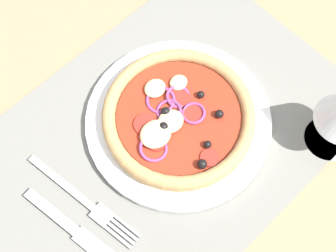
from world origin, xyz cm
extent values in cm
cube|color=#9E7A56|center=(0.00, 0.00, -1.20)|extent=(190.00, 140.00, 2.40)
cube|color=slate|center=(0.00, 0.00, 0.20)|extent=(51.02, 35.79, 0.40)
cylinder|color=white|center=(-2.82, 0.09, 0.92)|extent=(25.18, 25.18, 1.03)
cylinder|color=tan|center=(-2.82, 0.09, 1.93)|extent=(20.26, 20.26, 1.00)
torus|color=tan|center=(-2.82, 0.09, 2.79)|extent=(20.44, 20.44, 1.80)
cylinder|color=#A82D19|center=(-2.82, 0.09, 2.58)|extent=(16.62, 16.62, 0.30)
ellipsoid|color=beige|center=(1.38, -0.48, 3.37)|extent=(4.25, 3.83, 1.28)
ellipsoid|color=beige|center=(-6.15, -3.43, 3.11)|extent=(2.50, 2.25, 0.75)
ellipsoid|color=beige|center=(-3.23, -4.97, 3.18)|extent=(3.01, 2.71, 0.90)
ellipsoid|color=beige|center=(-1.32, -0.35, 3.26)|extent=(3.55, 3.20, 1.07)
sphere|color=black|center=(-6.94, 0.01, 3.24)|extent=(1.03, 1.03, 1.03)
sphere|color=black|center=(-2.44, 5.64, 3.25)|extent=(1.04, 1.04, 1.04)
sphere|color=black|center=(-0.20, 7.05, 3.37)|extent=(1.29, 1.29, 1.29)
sphere|color=black|center=(-1.76, -1.42, 3.36)|extent=(1.25, 1.25, 1.25)
sphere|color=black|center=(-0.02, -0.01, 3.42)|extent=(1.37, 1.37, 1.37)
sphere|color=black|center=(-6.61, 3.72, 3.32)|extent=(1.17, 1.17, 1.17)
torus|color=#8E3D75|center=(-4.64, -1.97, 2.98)|extent=(3.44, 3.43, 1.08)
torus|color=#8E3D75|center=(-2.26, -1.29, 2.98)|extent=(3.56, 3.52, 1.15)
torus|color=#8E3D75|center=(2.83, 1.11, 2.98)|extent=(3.81, 3.80, 1.13)
torus|color=#8E3D75|center=(-4.40, 1.20, 2.98)|extent=(3.30, 3.28, 0.91)
torus|color=#8E3D75|center=(-2.60, -3.24, 2.98)|extent=(4.05, 4.02, 1.01)
cylinder|color=#A3281E|center=(-1.46, 7.00, 2.88)|extent=(2.46, 2.46, 0.30)
cylinder|color=#A3281E|center=(1.24, -2.09, 2.88)|extent=(3.15, 3.15, 0.30)
cylinder|color=#A3281E|center=(-4.51, -1.64, 2.88)|extent=(3.21, 3.21, 0.30)
cylinder|color=#A3281E|center=(1.93, 0.72, 2.88)|extent=(2.62, 2.62, 0.30)
cylinder|color=#A3281E|center=(-4.17, 0.98, 2.88)|extent=(2.87, 2.87, 0.30)
cube|color=silver|center=(14.03, -4.34, 0.62)|extent=(2.41, 11.18, 0.44)
cube|color=silver|center=(13.10, 2.44, 0.62)|extent=(2.52, 2.80, 0.44)
cube|color=silver|center=(13.53, 5.95, 0.62)|extent=(0.90, 4.32, 0.44)
cube|color=silver|center=(12.94, 5.87, 0.62)|extent=(0.90, 4.32, 0.44)
cube|color=silver|center=(12.34, 5.79, 0.62)|extent=(0.90, 4.32, 0.44)
cube|color=silver|center=(11.75, 5.71, 0.62)|extent=(0.90, 4.32, 0.44)
cube|color=silver|center=(17.39, -2.21, 0.71)|extent=(2.52, 8.50, 0.62)
cylinder|color=silver|center=(-15.78, 15.61, 0.20)|extent=(6.40, 6.40, 0.40)
cylinder|color=silver|center=(-15.78, 15.61, 3.40)|extent=(0.80, 0.80, 6.00)
camera|label=1|loc=(18.02, 19.52, 63.90)|focal=54.61mm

